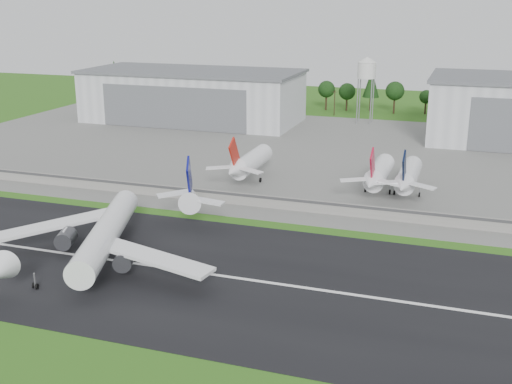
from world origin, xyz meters
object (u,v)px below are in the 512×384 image
(ground_vehicle, at_px, (0,258))
(main_airliner, at_px, (105,239))
(parked_jet_red_b, at_px, (378,174))
(parked_jet_red_a, at_px, (248,163))
(parked_jet_navy, at_px, (407,177))

(ground_vehicle, bearing_deg, main_airliner, -77.53)
(parked_jet_red_b, bearing_deg, main_airliner, -125.56)
(main_airliner, distance_m, ground_vehicle, 23.00)
(parked_jet_red_a, bearing_deg, main_airliner, -97.41)
(parked_jet_red_b, height_order, parked_jet_navy, parked_jet_red_b)
(parked_jet_red_a, relative_size, parked_jet_red_b, 1.00)
(parked_jet_red_a, xyz_separation_m, parked_jet_red_b, (39.16, -0.01, -0.08))
(main_airliner, relative_size, ground_vehicle, 10.77)
(main_airliner, relative_size, parked_jet_navy, 1.84)
(parked_jet_red_b, distance_m, parked_jet_navy, 8.29)
(main_airliner, height_order, ground_vehicle, main_airliner)
(ground_vehicle, xyz_separation_m, parked_jet_red_a, (29.89, 75.00, 5.36))
(ground_vehicle, height_order, parked_jet_red_b, parked_jet_red_b)
(main_airliner, xyz_separation_m, parked_jet_red_a, (8.71, 66.98, 1.31))
(parked_jet_red_b, bearing_deg, ground_vehicle, -132.64)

